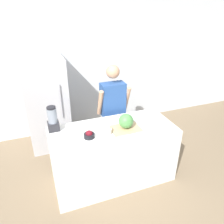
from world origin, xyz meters
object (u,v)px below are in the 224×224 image
person (113,112)px  blender (53,120)px  bowl_cherries (89,135)px  refrigerator (47,104)px  watermelon (126,121)px  bowl_cream (106,130)px

person → blender: 1.08m
bowl_cherries → blender: (-0.41, 0.36, 0.12)m
refrigerator → person: size_ratio=1.03×
watermelon → person: bearing=85.5°
refrigerator → watermelon: size_ratio=8.05×
person → watermelon: bearing=-94.5°
refrigerator → bowl_cherries: (0.41, -1.40, 0.09)m
blender → watermelon: bearing=-18.3°
refrigerator → bowl_cream: 1.53m
blender → person: bearing=18.4°
watermelon → bowl_cream: 0.31m
bowl_cherries → person: bearing=49.5°
person → refrigerator: bearing=144.8°
bowl_cherries → blender: size_ratio=0.40×
refrigerator → watermelon: bearing=-54.9°
person → watermelon: 0.67m
refrigerator → bowl_cherries: size_ratio=11.81×
refrigerator → bowl_cream: (0.65, -1.38, 0.10)m
watermelon → refrigerator: bearing=125.1°
person → watermelon: size_ratio=7.84×
watermelon → blender: 1.00m
person → bowl_cream: person is taller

